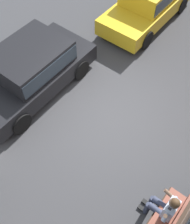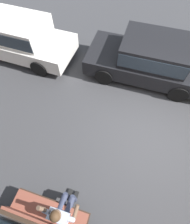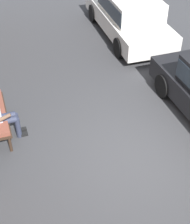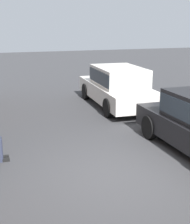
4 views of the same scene
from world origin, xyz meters
name	(u,v)px [view 2 (image 2 of 4)]	position (x,y,z in m)	size (l,w,h in m)	color
ground_plane	(147,135)	(0.00, 0.00, 0.00)	(60.00, 60.00, 0.00)	#38383A
bench	(46,218)	(1.88, 2.90, 0.62)	(1.78, 0.55, 1.05)	#332319
person_on_phone	(62,211)	(1.59, 2.67, 0.74)	(0.73, 0.74, 1.39)	#2D3347
parked_car_mid	(149,57)	(0.50, -2.56, 0.81)	(4.19, 2.00, 1.49)	black
parked_car_far	(15,36)	(5.62, -2.22, 0.82)	(4.70, 1.98, 1.51)	white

